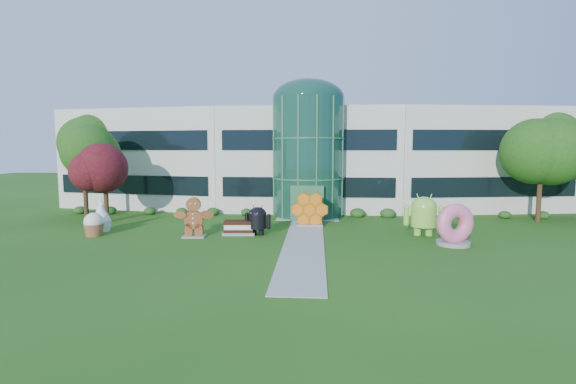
# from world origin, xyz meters

# --- Properties ---
(ground) EXTENTS (140.00, 140.00, 0.00)m
(ground) POSITION_xyz_m (0.00, 0.00, 0.00)
(ground) COLOR #215114
(ground) RESTS_ON ground
(building) EXTENTS (46.00, 15.00, 9.30)m
(building) POSITION_xyz_m (0.00, 18.00, 4.65)
(building) COLOR beige
(building) RESTS_ON ground
(atrium) EXTENTS (6.00, 6.00, 9.80)m
(atrium) POSITION_xyz_m (0.00, 12.00, 4.90)
(atrium) COLOR #194738
(atrium) RESTS_ON ground
(walkway) EXTENTS (2.40, 20.00, 0.04)m
(walkway) POSITION_xyz_m (0.00, 2.00, 0.02)
(walkway) COLOR #9E9E93
(walkway) RESTS_ON ground
(tree_red) EXTENTS (4.00, 4.00, 6.00)m
(tree_red) POSITION_xyz_m (-15.50, 7.50, 3.00)
(tree_red) COLOR #3F0C14
(tree_red) RESTS_ON ground
(trees_backdrop) EXTENTS (52.00, 8.00, 8.40)m
(trees_backdrop) POSITION_xyz_m (0.00, 13.00, 4.20)
(trees_backdrop) COLOR #1D4F13
(trees_backdrop) RESTS_ON ground
(android_green) EXTENTS (2.77, 1.95, 3.01)m
(android_green) POSITION_xyz_m (7.75, 4.09, 1.51)
(android_green) COLOR #89D343
(android_green) RESTS_ON ground
(android_black) EXTENTS (2.20, 1.78, 2.18)m
(android_black) POSITION_xyz_m (-3.13, 3.51, 1.09)
(android_black) COLOR black
(android_black) RESTS_ON ground
(donut) EXTENTS (2.67, 1.89, 2.52)m
(donut) POSITION_xyz_m (8.83, 1.42, 1.26)
(donut) COLOR pink
(donut) RESTS_ON ground
(gingerbread) EXTENTS (2.88, 1.27, 2.60)m
(gingerbread) POSITION_xyz_m (-7.12, 2.50, 1.30)
(gingerbread) COLOR brown
(gingerbread) RESTS_ON ground
(ice_cream_sandwich) EXTENTS (2.18, 1.20, 0.94)m
(ice_cream_sandwich) POSITION_xyz_m (-4.37, 3.48, 0.47)
(ice_cream_sandwich) COLOR black
(ice_cream_sandwich) RESTS_ON ground
(honeycomb) EXTENTS (2.91, 1.11, 2.26)m
(honeycomb) POSITION_xyz_m (0.23, 6.82, 1.13)
(honeycomb) COLOR orange
(honeycomb) RESTS_ON ground
(froyo) EXTENTS (1.35, 1.35, 2.30)m
(froyo) POSITION_xyz_m (-14.06, 4.01, 1.15)
(froyo) COLOR white
(froyo) RESTS_ON ground
(cupcake) EXTENTS (1.62, 1.62, 1.55)m
(cupcake) POSITION_xyz_m (-13.74, 2.41, 0.77)
(cupcake) COLOR white
(cupcake) RESTS_ON ground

